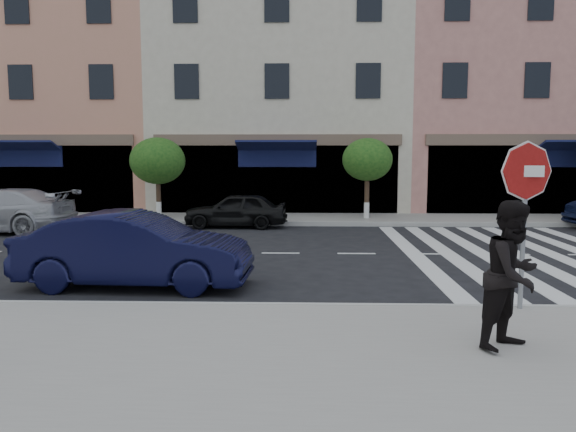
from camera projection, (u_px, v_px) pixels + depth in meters
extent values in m
plane|color=black|center=(272.00, 290.00, 10.83)|extent=(120.00, 120.00, 0.00)
cube|color=gray|center=(254.00, 357.00, 7.10)|extent=(60.00, 4.50, 0.15)
cube|color=gray|center=(288.00, 219.00, 21.74)|extent=(60.00, 3.00, 0.15)
cube|color=tan|center=(66.00, 62.00, 27.24)|extent=(10.00, 9.00, 14.00)
cube|color=beige|center=(282.00, 93.00, 27.10)|extent=(11.00, 9.00, 11.00)
cube|color=tan|center=(534.00, 71.00, 26.63)|extent=(13.00, 9.00, 13.00)
cylinder|color=#473323|center=(159.00, 197.00, 21.59)|extent=(0.18, 0.18, 1.60)
cylinder|color=silver|center=(159.00, 210.00, 21.65)|extent=(0.20, 0.20, 0.60)
ellipsoid|color=#174313|center=(158.00, 161.00, 21.44)|extent=(2.10, 2.10, 1.79)
cylinder|color=#473323|center=(367.00, 196.00, 21.35)|extent=(0.18, 0.18, 1.71)
cylinder|color=silver|center=(367.00, 210.00, 21.41)|extent=(0.20, 0.20, 0.60)
ellipsoid|color=#174313|center=(367.00, 159.00, 21.20)|extent=(1.90, 1.90, 1.62)
cylinder|color=gray|center=(523.00, 234.00, 8.91)|extent=(0.08, 0.08, 2.43)
cylinder|color=white|center=(527.00, 171.00, 8.79)|extent=(0.95, 0.08, 0.95)
cylinder|color=#9E1411|center=(527.00, 171.00, 8.77)|extent=(0.88, 0.09, 0.88)
cube|color=white|center=(528.00, 171.00, 8.74)|extent=(0.50, 0.05, 0.18)
imported|color=black|center=(513.00, 275.00, 7.14)|extent=(1.18, 1.15, 1.91)
imported|color=black|center=(135.00, 250.00, 11.04)|extent=(4.58, 1.77, 1.49)
imported|color=black|center=(236.00, 210.00, 19.85)|extent=(3.66, 1.55, 1.23)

